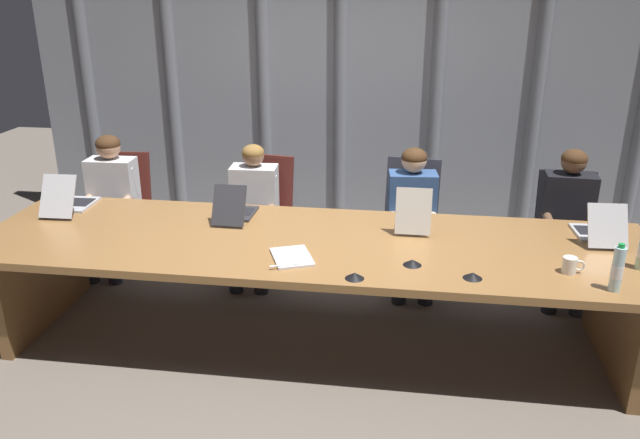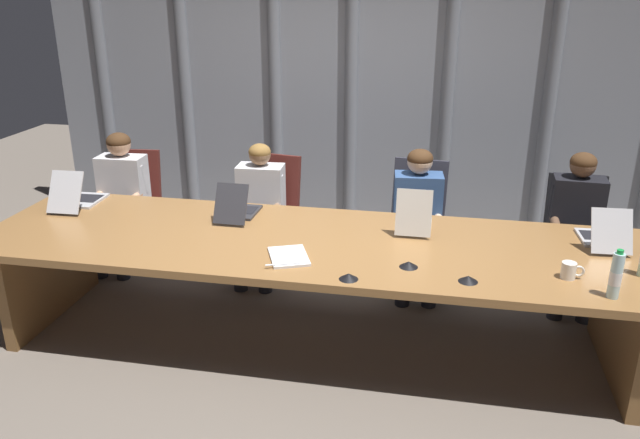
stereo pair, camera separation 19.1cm
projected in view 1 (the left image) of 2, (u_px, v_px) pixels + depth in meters
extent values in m
plane|color=#6B6056|center=(312.00, 340.00, 4.29)|extent=(11.98, 11.98, 0.00)
cube|color=olive|center=(312.00, 244.00, 4.03)|extent=(4.35, 1.23, 0.05)
cube|color=black|center=(312.00, 253.00, 4.06)|extent=(3.70, 0.10, 0.06)
cube|color=brown|center=(43.00, 277.00, 4.42)|extent=(0.08, 1.04, 0.70)
cube|color=brown|center=(616.00, 316.00, 3.91)|extent=(0.08, 1.04, 0.70)
cube|color=gray|center=(348.00, 68.00, 5.73)|extent=(5.99, 0.10, 3.12)
cylinder|color=slate|center=(86.00, 64.00, 6.02)|extent=(0.12, 0.12, 3.06)
cylinder|color=slate|center=(171.00, 66.00, 5.91)|extent=(0.12, 0.12, 3.06)
cylinder|color=slate|center=(263.00, 67.00, 5.79)|extent=(0.12, 0.12, 3.06)
cylinder|color=slate|center=(340.00, 69.00, 5.69)|extent=(0.12, 0.12, 3.06)
cylinder|color=slate|center=(438.00, 71.00, 5.58)|extent=(0.12, 0.12, 3.06)
cylinder|color=slate|center=(539.00, 73.00, 5.46)|extent=(0.12, 0.12, 3.06)
cube|color=#BCBCC1|center=(77.00, 204.00, 4.65)|extent=(0.25, 0.34, 0.02)
cube|color=black|center=(78.00, 202.00, 4.67)|extent=(0.21, 0.19, 0.00)
cube|color=#BCBCC1|center=(58.00, 196.00, 4.37)|extent=(0.25, 0.17, 0.28)
cube|color=black|center=(58.00, 196.00, 4.37)|extent=(0.22, 0.15, 0.25)
cube|color=#2D2D33|center=(239.00, 213.00, 4.47)|extent=(0.23, 0.30, 0.02)
cube|color=black|center=(239.00, 211.00, 4.48)|extent=(0.19, 0.17, 0.00)
cube|color=#2D2D33|center=(229.00, 205.00, 4.22)|extent=(0.23, 0.14, 0.25)
cube|color=black|center=(229.00, 205.00, 4.23)|extent=(0.21, 0.12, 0.23)
cube|color=beige|center=(412.00, 223.00, 4.28)|extent=(0.23, 0.32, 0.02)
cube|color=black|center=(412.00, 221.00, 4.30)|extent=(0.20, 0.18, 0.00)
cube|color=beige|center=(413.00, 211.00, 4.04)|extent=(0.23, 0.07, 0.30)
cube|color=black|center=(413.00, 211.00, 4.05)|extent=(0.21, 0.06, 0.27)
cube|color=#BCBCC1|center=(593.00, 233.00, 4.12)|extent=(0.26, 0.31, 0.02)
cube|color=black|center=(592.00, 230.00, 4.13)|extent=(0.21, 0.17, 0.00)
cube|color=#BCBCC1|center=(608.00, 226.00, 3.87)|extent=(0.25, 0.15, 0.25)
cube|color=black|center=(608.00, 225.00, 3.87)|extent=(0.22, 0.13, 0.23)
cube|color=#511E19|center=(120.00, 217.00, 5.35)|extent=(0.53, 0.53, 0.08)
cube|color=#511E19|center=(125.00, 179.00, 5.45)|extent=(0.44, 0.16, 0.47)
cylinder|color=#262628|center=(123.00, 240.00, 5.42)|extent=(0.05, 0.05, 0.34)
cylinder|color=black|center=(125.00, 260.00, 5.49)|extent=(0.60, 0.60, 0.04)
cube|color=#511E19|center=(259.00, 224.00, 5.18)|extent=(0.55, 0.55, 0.08)
cube|color=#511E19|center=(268.00, 184.00, 5.28)|extent=(0.44, 0.18, 0.49)
cylinder|color=#262628|center=(260.00, 248.00, 5.26)|extent=(0.05, 0.05, 0.34)
cylinder|color=black|center=(261.00, 268.00, 5.33)|extent=(0.60, 0.60, 0.04)
cube|color=#2D2D38|center=(407.00, 232.00, 5.02)|extent=(0.54, 0.54, 0.08)
cube|color=#2D2D38|center=(413.00, 189.00, 5.11)|extent=(0.44, 0.17, 0.51)
cylinder|color=#262628|center=(406.00, 256.00, 5.10)|extent=(0.05, 0.05, 0.34)
cylinder|color=black|center=(405.00, 277.00, 5.16)|extent=(0.60, 0.60, 0.04)
cube|color=black|center=(566.00, 241.00, 4.86)|extent=(0.49, 0.49, 0.08)
cube|color=black|center=(565.00, 199.00, 4.97)|extent=(0.43, 0.12, 0.45)
cylinder|color=#262628|center=(562.00, 265.00, 4.93)|extent=(0.05, 0.05, 0.34)
cylinder|color=black|center=(559.00, 287.00, 5.00)|extent=(0.60, 0.60, 0.04)
cube|color=silver|center=(113.00, 187.00, 5.23)|extent=(0.40, 0.24, 0.48)
sphere|color=tan|center=(108.00, 147.00, 5.11)|extent=(0.20, 0.20, 0.20)
ellipsoid|color=#472D19|center=(108.00, 144.00, 5.10)|extent=(0.20, 0.20, 0.15)
cylinder|color=silver|center=(131.00, 182.00, 5.20)|extent=(0.08, 0.14, 0.27)
cylinder|color=tan|center=(123.00, 203.00, 5.05)|extent=(0.08, 0.30, 0.06)
cylinder|color=silver|center=(94.00, 180.00, 5.23)|extent=(0.08, 0.14, 0.27)
cylinder|color=tan|center=(84.00, 202.00, 5.08)|extent=(0.08, 0.30, 0.06)
cylinder|color=#262833|center=(119.00, 225.00, 5.13)|extent=(0.15, 0.41, 0.13)
cylinder|color=#262833|center=(113.00, 258.00, 5.04)|extent=(0.11, 0.11, 0.44)
cylinder|color=#262833|center=(95.00, 225.00, 5.15)|extent=(0.15, 0.41, 0.13)
cylinder|color=#262833|center=(89.00, 257.00, 5.06)|extent=(0.11, 0.11, 0.44)
cube|color=silver|center=(255.00, 194.00, 5.07)|extent=(0.38, 0.24, 0.46)
sphere|color=#8C6647|center=(253.00, 155.00, 4.96)|extent=(0.18, 0.18, 0.18)
ellipsoid|color=olive|center=(253.00, 153.00, 4.95)|extent=(0.18, 0.18, 0.13)
cylinder|color=silver|center=(273.00, 190.00, 5.04)|extent=(0.08, 0.14, 0.27)
cylinder|color=#8C6647|center=(270.00, 212.00, 4.89)|extent=(0.08, 0.30, 0.06)
cylinder|color=silver|center=(236.00, 189.00, 5.07)|extent=(0.08, 0.14, 0.27)
cylinder|color=#8C6647|center=(231.00, 211.00, 4.92)|extent=(0.08, 0.30, 0.06)
cylinder|color=#262833|center=(264.00, 233.00, 4.97)|extent=(0.15, 0.41, 0.13)
cylinder|color=#262833|center=(261.00, 267.00, 4.88)|extent=(0.11, 0.11, 0.44)
cylinder|color=#262833|center=(239.00, 233.00, 4.99)|extent=(0.15, 0.41, 0.13)
cylinder|color=#262833|center=(235.00, 266.00, 4.89)|extent=(0.11, 0.11, 0.44)
cube|color=#335184|center=(412.00, 201.00, 4.90)|extent=(0.39, 0.25, 0.46)
sphere|color=beige|center=(414.00, 160.00, 4.79)|extent=(0.19, 0.19, 0.19)
ellipsoid|color=#472D19|center=(414.00, 157.00, 4.78)|extent=(0.20, 0.20, 0.14)
cylinder|color=#335184|center=(432.00, 197.00, 4.88)|extent=(0.08, 0.14, 0.27)
cylinder|color=beige|center=(434.00, 220.00, 4.73)|extent=(0.09, 0.30, 0.06)
cylinder|color=#335184|center=(392.00, 196.00, 4.90)|extent=(0.08, 0.14, 0.27)
cylinder|color=beige|center=(393.00, 219.00, 4.74)|extent=(0.09, 0.30, 0.06)
cylinder|color=#262833|center=(426.00, 242.00, 4.80)|extent=(0.17, 0.41, 0.13)
cylinder|color=#262833|center=(427.00, 277.00, 4.71)|extent=(0.11, 0.11, 0.44)
cylinder|color=#262833|center=(399.00, 242.00, 4.81)|extent=(0.17, 0.41, 0.13)
cylinder|color=#262833|center=(400.00, 276.00, 4.72)|extent=(0.11, 0.11, 0.44)
cube|color=black|center=(567.00, 206.00, 4.74)|extent=(0.38, 0.24, 0.50)
sphere|color=brown|center=(574.00, 161.00, 4.62)|extent=(0.18, 0.18, 0.18)
ellipsoid|color=#472D19|center=(574.00, 158.00, 4.61)|extent=(0.19, 0.19, 0.14)
cylinder|color=black|center=(590.00, 200.00, 4.69)|extent=(0.08, 0.14, 0.27)
cylinder|color=brown|center=(593.00, 224.00, 4.54)|extent=(0.08, 0.30, 0.06)
cylinder|color=black|center=(547.00, 197.00, 4.75)|extent=(0.08, 0.14, 0.27)
cylinder|color=brown|center=(549.00, 221.00, 4.60)|extent=(0.08, 0.30, 0.06)
cylinder|color=#262833|center=(581.00, 251.00, 4.64)|extent=(0.15, 0.41, 0.13)
cylinder|color=#262833|center=(581.00, 288.00, 4.55)|extent=(0.11, 0.11, 0.44)
cylinder|color=#262833|center=(552.00, 249.00, 4.67)|extent=(0.15, 0.41, 0.13)
cylinder|color=#262833|center=(552.00, 285.00, 4.58)|extent=(0.11, 0.11, 0.44)
cylinder|color=silver|center=(617.00, 269.00, 3.32)|extent=(0.06, 0.06, 0.25)
cylinder|color=white|center=(617.00, 272.00, 3.33)|extent=(0.06, 0.06, 0.08)
cylinder|color=green|center=(622.00, 246.00, 3.27)|extent=(0.03, 0.03, 0.02)
cylinder|color=white|center=(569.00, 265.00, 3.55)|extent=(0.08, 0.08, 0.10)
torus|color=white|center=(579.00, 266.00, 3.55)|extent=(0.07, 0.01, 0.07)
cone|color=black|center=(355.00, 276.00, 3.50)|extent=(0.11, 0.11, 0.03)
cone|color=black|center=(412.00, 262.00, 3.66)|extent=(0.11, 0.11, 0.03)
cone|color=black|center=(473.00, 275.00, 3.50)|extent=(0.11, 0.11, 0.03)
cube|color=silver|center=(292.00, 257.00, 3.76)|extent=(0.32, 0.36, 0.02)
cylinder|color=silver|center=(287.00, 265.00, 3.62)|extent=(0.20, 0.09, 0.01)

